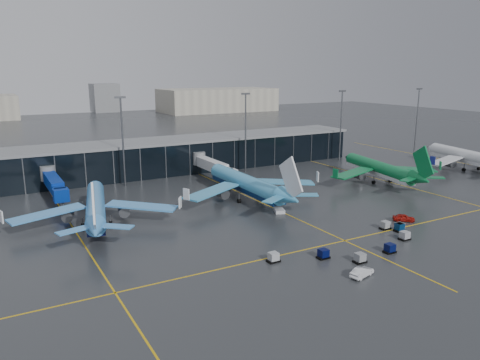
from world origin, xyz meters
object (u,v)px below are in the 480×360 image
baggage_carts (369,241)px  service_van_red (404,218)px  airliner_klm_near (246,173)px  mobile_airstair (279,209)px  airliner_arkefly (95,195)px  service_van_white (362,272)px  airliner_ba (469,149)px  airliner_aer_lingus (379,160)px

baggage_carts → service_van_red: size_ratio=7.20×
airliner_klm_near → mobile_airstair: size_ratio=11.78×
airliner_arkefly → service_van_white: 57.80m
airliner_klm_near → service_van_white: size_ratio=9.33×
airliner_ba → baggage_carts: airliner_ba is taller
service_van_red → baggage_carts: bearing=151.9°
airliner_ba → mobile_airstair: (-82.26, -9.71, -6.10)m
service_van_white → service_van_red: bearing=-73.9°
airliner_arkefly → airliner_klm_near: (38.00, 1.13, 0.43)m
service_van_red → service_van_white: 32.79m
airliner_aer_lingus → mobile_airstair: size_ratio=11.11×
airliner_aer_lingus → airliner_klm_near: bearing=-171.8°
baggage_carts → service_van_white: size_ratio=7.10×
airliner_aer_lingus → airliner_ba: 39.04m
airliner_klm_near → airliner_aer_lingus: size_ratio=1.06×
airliner_ba → service_van_red: size_ratio=9.52×
airliner_arkefly → service_van_white: (31.27, -48.29, -5.62)m
airliner_aer_lingus → service_van_red: (-23.03, -30.46, -5.65)m
baggage_carts → service_van_white: bearing=-138.9°
airliner_ba → mobile_airstair: 83.06m
airliner_arkefly → service_van_white: airliner_arkefly is taller
airliner_arkefly → airliner_aer_lingus: 82.53m
service_van_white → airliner_aer_lingus: bearing=-61.9°
airliner_aer_lingus → mobile_airstair: airliner_aer_lingus is taller
airliner_arkefly → airliner_ba: 121.55m
service_van_red → service_van_white: bearing=160.5°
airliner_klm_near → airliner_ba: airliner_ba is taller
airliner_arkefly → airliner_aer_lingus: (82.52, -1.14, 0.05)m
airliner_ba → service_van_white: (-90.25, -45.43, -6.09)m
mobile_airstair → service_van_red: 27.77m
airliner_aer_lingus → service_van_red: size_ratio=8.93×
airliner_arkefly → airliner_aer_lingus: airliner_aer_lingus is taller
airliner_ba → service_van_red: airliner_ba is taller
mobile_airstair → service_van_white: bearing=-81.5°
mobile_airstair → service_van_white: size_ratio=0.79×
airliner_klm_near → airliner_aer_lingus: (44.52, -2.27, -0.39)m
airliner_aer_lingus → service_van_red: 38.60m
airliner_klm_near → airliner_aer_lingus: bearing=-2.3°
airliner_ba → service_van_red: (-62.03, -28.74, -6.07)m
airliner_ba → airliner_aer_lingus: bearing=-170.1°
mobile_airstair → service_van_red: size_ratio=0.80×
airliner_arkefly → service_van_white: bearing=-44.7°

